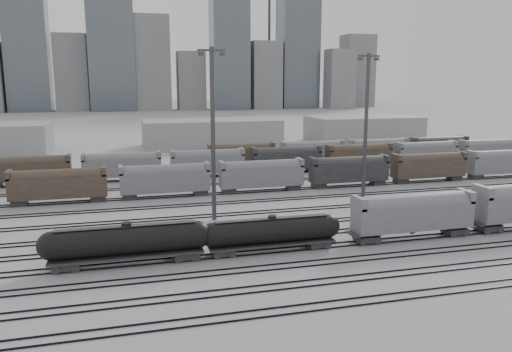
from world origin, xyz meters
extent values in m
plane|color=#B4B4B9|center=(0.00, 0.00, 0.00)|extent=(900.00, 900.00, 0.00)
cube|color=black|center=(0.00, -14.72, 0.08)|extent=(220.00, 0.07, 0.16)
cube|color=black|center=(0.00, -13.28, 0.08)|extent=(220.00, 0.07, 0.16)
cube|color=black|center=(0.00, -9.72, 0.08)|extent=(220.00, 0.07, 0.16)
cube|color=black|center=(0.00, -8.28, 0.08)|extent=(220.00, 0.07, 0.16)
cube|color=black|center=(0.00, -4.72, 0.08)|extent=(220.00, 0.07, 0.16)
cube|color=black|center=(0.00, -3.28, 0.08)|extent=(220.00, 0.07, 0.16)
cube|color=black|center=(0.00, 0.28, 0.08)|extent=(220.00, 0.07, 0.16)
cube|color=black|center=(0.00, 1.72, 0.08)|extent=(220.00, 0.07, 0.16)
cube|color=black|center=(0.00, 5.28, 0.08)|extent=(220.00, 0.07, 0.16)
cube|color=black|center=(0.00, 6.72, 0.08)|extent=(220.00, 0.07, 0.16)
cube|color=black|center=(0.00, 10.28, 0.08)|extent=(220.00, 0.07, 0.16)
cube|color=black|center=(0.00, 11.72, 0.08)|extent=(220.00, 0.07, 0.16)
cube|color=black|center=(0.00, 17.28, 0.08)|extent=(220.00, 0.07, 0.16)
cube|color=black|center=(0.00, 18.72, 0.08)|extent=(220.00, 0.07, 0.16)
cube|color=black|center=(0.00, 24.28, 0.08)|extent=(220.00, 0.07, 0.16)
cube|color=black|center=(0.00, 25.72, 0.08)|extent=(220.00, 0.07, 0.16)
cube|color=black|center=(0.00, 31.28, 0.08)|extent=(220.00, 0.07, 0.16)
cube|color=black|center=(0.00, 32.72, 0.08)|extent=(220.00, 0.07, 0.16)
cube|color=black|center=(0.00, 39.28, 0.08)|extent=(220.00, 0.07, 0.16)
cube|color=black|center=(0.00, 40.72, 0.08)|extent=(220.00, 0.07, 0.16)
cube|color=black|center=(0.00, 47.28, 0.08)|extent=(220.00, 0.07, 0.16)
cube|color=black|center=(0.00, 48.72, 0.08)|extent=(220.00, 0.07, 0.16)
cube|color=black|center=(0.00, 55.28, 0.08)|extent=(220.00, 0.07, 0.16)
cube|color=black|center=(0.00, 56.72, 0.08)|extent=(220.00, 0.07, 0.16)
cube|color=black|center=(-21.96, 1.00, 0.58)|extent=(2.72, 2.20, 0.73)
cube|color=black|center=(-9.39, 1.00, 0.58)|extent=(2.72, 2.20, 0.73)
cube|color=black|center=(-15.68, 1.00, 1.10)|extent=(16.24, 2.83, 0.26)
cylinder|color=black|center=(-15.68, 1.00, 2.78)|extent=(15.19, 3.04, 3.04)
sphere|color=black|center=(-23.27, 1.00, 2.78)|extent=(3.04, 3.04, 3.04)
sphere|color=black|center=(-8.08, 1.00, 2.78)|extent=(3.04, 3.04, 3.04)
cylinder|color=black|center=(-15.68, 1.00, 4.45)|extent=(1.05, 1.05, 0.52)
cube|color=black|center=(-15.68, 1.00, 4.35)|extent=(14.66, 0.94, 0.06)
cube|color=black|center=(-5.18, 1.00, 0.53)|extent=(2.50, 2.02, 0.67)
cube|color=black|center=(6.37, 1.00, 0.53)|extent=(2.50, 2.02, 0.67)
cube|color=black|center=(0.60, 1.00, 1.01)|extent=(14.92, 2.60, 0.24)
cylinder|color=black|center=(0.60, 1.00, 2.55)|extent=(13.95, 2.79, 2.79)
sphere|color=black|center=(-6.38, 1.00, 2.55)|extent=(2.79, 2.79, 2.79)
sphere|color=black|center=(7.57, 1.00, 2.55)|extent=(2.79, 2.79, 2.79)
cylinder|color=black|center=(0.60, 1.00, 4.09)|extent=(0.96, 0.96, 0.48)
cube|color=black|center=(0.60, 1.00, 3.99)|extent=(13.47, 0.87, 0.06)
cube|color=black|center=(12.74, 1.00, 0.57)|extent=(2.71, 2.19, 0.73)
cube|color=black|center=(25.24, 1.00, 0.57)|extent=(2.71, 2.19, 0.73)
cube|color=gray|center=(18.99, 1.00, 3.02)|extent=(15.63, 3.13, 3.33)
cylinder|color=gray|center=(18.99, 1.00, 4.27)|extent=(14.17, 3.02, 3.02)
cube|color=gray|center=(11.48, 1.00, 5.11)|extent=(0.73, 3.13, 1.46)
cube|color=gray|center=(26.49, 1.00, 5.11)|extent=(0.73, 3.13, 1.46)
cone|color=black|center=(18.99, 1.00, 0.99)|extent=(2.50, 2.50, 0.94)
cube|color=black|center=(30.34, 1.00, 0.61)|extent=(2.89, 2.33, 0.78)
cube|color=gray|center=(29.01, 1.00, 5.44)|extent=(0.78, 3.33, 1.55)
cylinder|color=#3B3B3D|center=(-3.50, 15.98, 12.03)|extent=(0.62, 0.62, 24.06)
cube|color=#3B3B3D|center=(-3.50, 15.98, 23.58)|extent=(3.85, 0.29, 0.29)
cube|color=#3B3B3D|center=(-4.94, 15.98, 23.10)|extent=(0.67, 0.48, 0.48)
cube|color=#3B3B3D|center=(-2.06, 15.98, 23.10)|extent=(0.67, 0.48, 0.48)
cylinder|color=#3B3B3D|center=(23.69, 23.50, 11.98)|extent=(0.61, 0.61, 23.96)
cube|color=#3B3B3D|center=(23.69, 23.50, 23.48)|extent=(3.83, 0.29, 0.29)
cube|color=#3B3B3D|center=(22.25, 23.50, 23.00)|extent=(0.67, 0.48, 0.48)
cube|color=#3B3B3D|center=(25.13, 23.50, 23.00)|extent=(0.67, 0.48, 0.48)
cube|color=brown|center=(-26.00, 32.00, 2.80)|extent=(15.00, 3.00, 5.60)
cube|color=gray|center=(-9.00, 32.00, 2.80)|extent=(15.00, 3.00, 5.60)
cube|color=gray|center=(8.00, 32.00, 2.80)|extent=(15.00, 3.00, 5.60)
cube|color=black|center=(25.00, 32.00, 2.80)|extent=(15.00, 3.00, 5.60)
cube|color=brown|center=(42.00, 32.00, 2.80)|extent=(15.00, 3.00, 5.60)
cube|color=gray|center=(59.00, 32.00, 2.80)|extent=(15.00, 3.00, 5.60)
cube|color=brown|center=(-33.00, 48.00, 2.80)|extent=(15.00, 3.00, 5.60)
cube|color=gray|center=(-16.00, 48.00, 2.80)|extent=(15.00, 3.00, 5.60)
cube|color=gray|center=(1.00, 48.00, 2.80)|extent=(15.00, 3.00, 5.60)
cube|color=black|center=(18.00, 48.00, 2.80)|extent=(15.00, 3.00, 5.60)
cube|color=brown|center=(35.00, 48.00, 2.80)|extent=(15.00, 3.00, 5.60)
cube|color=gray|center=(52.00, 48.00, 2.80)|extent=(15.00, 3.00, 5.60)
cube|color=gray|center=(69.00, 48.00, 2.80)|extent=(15.00, 3.00, 5.60)
cube|color=brown|center=(10.00, 56.00, 2.80)|extent=(15.00, 3.00, 5.60)
cube|color=gray|center=(27.00, 56.00, 2.80)|extent=(15.00, 3.00, 5.60)
cube|color=gray|center=(44.00, 56.00, 2.80)|extent=(15.00, 3.00, 5.60)
cube|color=black|center=(61.00, 56.00, 2.80)|extent=(15.00, 3.00, 5.60)
cube|color=#98989B|center=(10.00, 95.00, 4.00)|extent=(40.00, 18.00, 8.00)
cube|color=#98989B|center=(60.00, 95.00, 4.00)|extent=(35.00, 18.00, 8.00)
cube|color=#505960|center=(-70.00, 280.00, 40.00)|extent=(25.00, 20.00, 80.00)
cube|color=gray|center=(-45.00, 280.00, 24.00)|extent=(20.00, 16.00, 48.00)
cube|color=#505960|center=(-20.00, 280.00, 47.50)|extent=(28.00, 22.40, 95.00)
cube|color=gray|center=(5.00, 280.00, 30.00)|extent=(22.00, 17.60, 60.00)
cube|color=gray|center=(30.00, 280.00, 19.00)|extent=(18.00, 14.40, 38.00)
cube|color=#505960|center=(55.00, 280.00, 36.00)|extent=(24.00, 19.20, 72.00)
cube|color=gray|center=(80.00, 280.00, 22.50)|extent=(20.00, 16.00, 45.00)
cube|color=#505960|center=(105.00, 280.00, 44.00)|extent=(26.00, 20.80, 88.00)
cube|color=gray|center=(130.00, 280.00, 20.00)|extent=(18.00, 14.40, 40.00)
cube|color=gray|center=(155.00, 280.00, 26.00)|extent=(22.00, 17.60, 52.00)
cylinder|color=#3B3B3D|center=(-30.00, 305.00, 50.00)|extent=(1.80, 1.80, 100.00)
cylinder|color=#3B3B3D|center=(90.00, 305.00, 50.00)|extent=(1.80, 1.80, 100.00)
camera|label=1|loc=(-15.56, -52.08, 19.70)|focal=35.00mm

